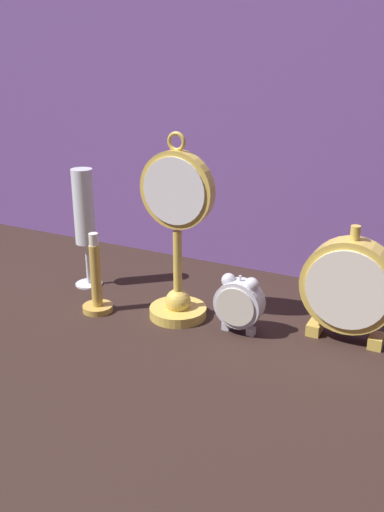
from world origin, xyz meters
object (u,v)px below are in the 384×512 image
Objects in this scene: mantel_clock_silver at (350,287)px; champagne_flute at (84,215)px; pocket_watch_on_stand at (177,241)px; brass_candlestick at (96,286)px; alarm_clock_twin_bell at (239,302)px.

champagne_flute reaches higher than mantel_clock_silver.
pocket_watch_on_stand reaches higher than mantel_clock_silver.
mantel_clock_silver reaches higher than brass_candlestick.
pocket_watch_on_stand is 2.20× the size of brass_candlestick.
mantel_clock_silver is at bearing 0.26° from champagne_flute.
pocket_watch_on_stand is at bearing -11.06° from champagne_flute.
champagne_flute is (-0.32, 0.05, 0.08)m from alarm_clock_twin_bell.
pocket_watch_on_stand is 0.21m from champagne_flute.
pocket_watch_on_stand is 0.16m from brass_candlestick.
pocket_watch_on_stand reaches higher than champagne_flute.
alarm_clock_twin_bell is (0.11, -0.01, -0.08)m from pocket_watch_on_stand.
pocket_watch_on_stand reaches higher than alarm_clock_twin_bell.
champagne_flute is (-0.47, -0.00, 0.05)m from mantel_clock_silver.
mantel_clock_silver is at bearing 18.06° from alarm_clock_twin_bell.
champagne_flute is at bearing 133.90° from brass_candlestick.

